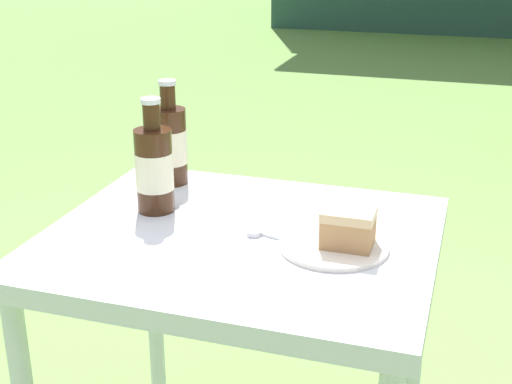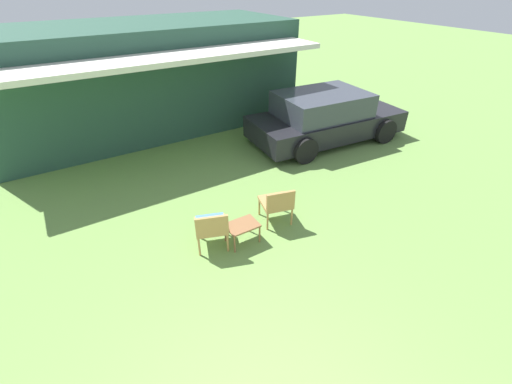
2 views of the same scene
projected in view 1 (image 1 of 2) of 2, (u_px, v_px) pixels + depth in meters
The scene contains 6 objects.
patio_table at pixel (241, 274), 1.41m from camera, with size 0.75×0.63×0.72m.
cake_on_plate at pixel (342, 236), 1.31m from camera, with size 0.20×0.20×0.08m.
cola_bottle_near at pixel (154, 168), 1.46m from camera, with size 0.08×0.08×0.24m.
cola_bottle_far at pixel (170, 144), 1.61m from camera, with size 0.08×0.08×0.24m.
fork at pixel (299, 243), 1.33m from camera, with size 0.16×0.05×0.01m.
loose_bottle_cap at pixel (254, 233), 1.37m from camera, with size 0.03×0.03×0.01m.
Camera 1 is at (0.41, -1.19, 1.29)m, focal length 50.00 mm.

